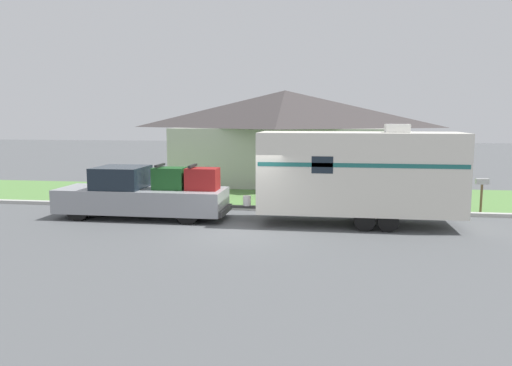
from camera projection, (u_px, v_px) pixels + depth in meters
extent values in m
plane|color=#515456|center=(243.00, 231.00, 16.55)|extent=(120.00, 120.00, 0.00)
cube|color=#ADADA8|center=(259.00, 209.00, 20.22)|extent=(80.00, 0.30, 0.14)
cube|color=#568442|center=(270.00, 196.00, 23.80)|extent=(80.00, 7.00, 0.03)
cube|color=#B2B2A8|center=(285.00, 155.00, 28.58)|extent=(11.80, 6.61, 3.17)
pyramid|color=#3D3838|center=(285.00, 109.00, 28.24)|extent=(12.74, 7.14, 2.08)
cube|color=#4C3828|center=(279.00, 170.00, 25.44)|extent=(1.00, 0.06, 2.10)
cylinder|color=black|center=(78.00, 209.00, 18.19)|extent=(0.87, 0.28, 0.87)
cylinder|color=black|center=(99.00, 201.00, 19.83)|extent=(0.87, 0.28, 0.87)
cylinder|color=black|center=(188.00, 212.00, 17.58)|extent=(0.87, 0.28, 0.87)
cylinder|color=black|center=(200.00, 204.00, 19.21)|extent=(0.87, 0.28, 0.87)
cube|color=gray|center=(107.00, 199.00, 18.87)|extent=(3.43, 2.03, 0.87)
cube|color=#19232D|center=(121.00, 177.00, 18.67)|extent=(1.79, 1.87, 0.80)
cube|color=gray|center=(186.00, 201.00, 18.41)|extent=(2.83, 2.03, 0.87)
cube|color=#333333|center=(226.00, 211.00, 18.23)|extent=(0.12, 1.83, 0.20)
cube|color=#194C1E|center=(170.00, 178.00, 18.39)|extent=(1.15, 0.85, 0.80)
cube|color=black|center=(160.00, 165.00, 18.38)|extent=(0.10, 0.94, 0.08)
cube|color=maroon|center=(203.00, 179.00, 18.20)|extent=(1.15, 0.85, 0.80)
cube|color=black|center=(193.00, 166.00, 18.20)|extent=(0.10, 0.94, 0.08)
cylinder|color=black|center=(365.00, 221.00, 16.49)|extent=(0.69, 0.22, 0.69)
cylinder|color=black|center=(361.00, 210.00, 18.51)|extent=(0.69, 0.22, 0.69)
cylinder|color=black|center=(388.00, 222.00, 16.38)|extent=(0.69, 0.22, 0.69)
cylinder|color=black|center=(382.00, 210.00, 18.40)|extent=(0.69, 0.22, 0.69)
cube|color=silver|center=(359.00, 172.00, 17.33)|extent=(6.91, 2.34, 2.77)
cube|color=#1E6660|center=(361.00, 166.00, 16.13)|extent=(6.77, 0.01, 0.14)
cube|color=#383838|center=(245.00, 207.00, 18.10)|extent=(1.10, 0.12, 0.10)
cylinder|color=silver|center=(247.00, 201.00, 18.06)|extent=(0.28, 0.28, 0.36)
cube|color=silver|center=(397.00, 128.00, 16.94)|extent=(0.80, 0.68, 0.28)
cube|color=#19232D|center=(322.00, 165.00, 16.32)|extent=(0.70, 0.01, 0.56)
cylinder|color=brown|center=(481.00, 199.00, 19.59)|extent=(0.09, 0.09, 1.14)
cube|color=#B2B2B2|center=(482.00, 181.00, 19.50)|extent=(0.48, 0.20, 0.22)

